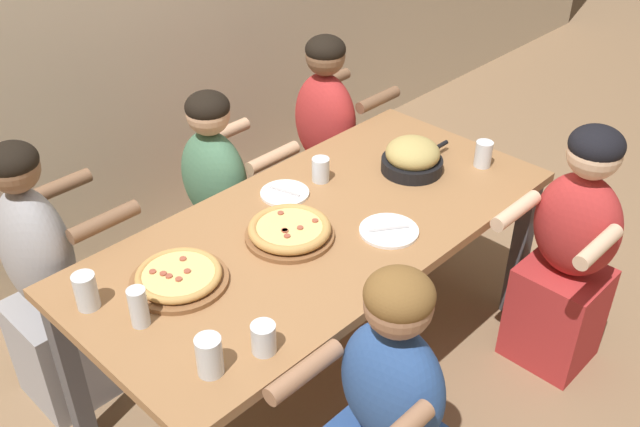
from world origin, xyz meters
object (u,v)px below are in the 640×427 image
pizza_board_main (179,277)px  empty_plate_a (285,193)px  drinking_glass_e (139,307)px  diner_far_right (326,153)px  drinking_glass_c (210,358)px  diner_near_right (568,260)px  diner_far_center (218,213)px  empty_plate_b (389,231)px  skillet_bowl (412,157)px  drinking_glass_f (86,293)px  diner_near_midleft (388,425)px  drinking_glass_a (321,171)px  drinking_glass_b (483,155)px  diner_far_left (49,291)px  pizza_board_second (290,231)px  drinking_glass_d (264,340)px

pizza_board_main → empty_plate_a: pizza_board_main is taller
drinking_glass_e → diner_far_right: size_ratio=0.12×
drinking_glass_c → diner_near_right: 1.63m
empty_plate_a → diner_far_center: size_ratio=0.18×
empty_plate_b → drinking_glass_e: 0.98m
empty_plate_b → skillet_bowl: bearing=28.1°
drinking_glass_f → diner_far_center: size_ratio=0.12×
drinking_glass_c → diner_near_right: size_ratio=0.11×
skillet_bowl → pizza_board_main: bearing=175.2°
skillet_bowl → diner_near_midleft: bearing=-144.6°
empty_plate_b → drinking_glass_c: drinking_glass_c is taller
empty_plate_a → drinking_glass_a: bearing=-8.5°
pizza_board_main → skillet_bowl: skillet_bowl is taller
drinking_glass_f → empty_plate_b: bearing=-23.5°
skillet_bowl → diner_far_right: bearing=75.7°
diner_near_midleft → drinking_glass_b: bearing=-68.2°
diner_far_left → diner_far_right: (1.57, 0.00, -0.01)m
pizza_board_second → diner_far_right: 1.13m
pizza_board_second → diner_far_right: bearing=36.6°
diner_near_right → diner_near_midleft: (-1.17, -0.00, -0.01)m
empty_plate_a → drinking_glass_d: 0.89m
diner_near_midleft → drinking_glass_a: bearing=-34.7°
diner_near_midleft → drinking_glass_f: bearing=28.4°
pizza_board_main → pizza_board_second: size_ratio=1.01×
pizza_board_main → drinking_glass_d: (-0.02, -0.45, 0.02)m
diner_near_right → diner_far_left: size_ratio=0.96×
empty_plate_b → drinking_glass_a: bearing=78.4°
drinking_glass_b → drinking_glass_f: bearing=166.3°
drinking_glass_a → diner_far_left: diner_far_left is taller
drinking_glass_f → drinking_glass_d: bearing=-64.9°
pizza_board_main → drinking_glass_d: 0.45m
drinking_glass_f → drinking_glass_b: bearing=-13.7°
diner_near_midleft → diner_far_center: 1.42m
drinking_glass_a → drinking_glass_e: 1.06m
pizza_board_second → drinking_glass_b: bearing=-12.7°
diner_near_midleft → skillet_bowl: bearing=-54.6°
drinking_glass_a → pizza_board_second: bearing=-151.6°
drinking_glass_a → drinking_glass_b: (0.58, -0.42, 0.01)m
drinking_glass_c → diner_far_left: size_ratio=0.11×
diner_far_right → empty_plate_a: bearing=-58.3°
empty_plate_a → drinking_glass_e: bearing=-164.9°
drinking_glass_d → drinking_glass_e: 0.42m
drinking_glass_e → empty_plate_a: bearing=15.1°
drinking_glass_d → diner_far_left: size_ratio=0.08×
diner_near_right → diner_far_left: bearing=49.9°
empty_plate_b → drinking_glass_d: (-0.75, -0.12, 0.04)m
drinking_glass_e → diner_near_right: (1.58, -0.70, -0.31)m
drinking_glass_d → diner_far_left: diner_far_left is taller
pizza_board_main → diner_near_right: size_ratio=0.30×
pizza_board_main → drinking_glass_f: (-0.28, 0.12, 0.03)m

